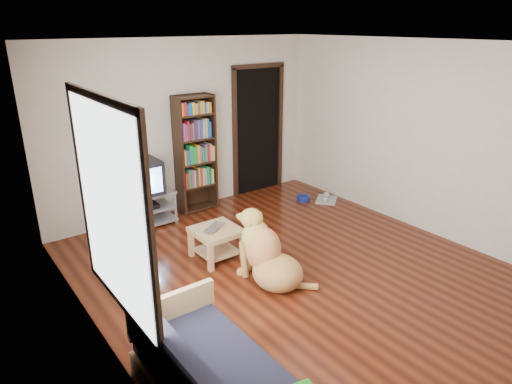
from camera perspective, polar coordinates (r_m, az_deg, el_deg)
ground at (r=5.58m, az=4.49°, el=-9.61°), size 5.00×5.00×0.00m
ceiling at (r=4.84m, az=5.37°, el=18.11°), size 5.00×5.00×0.00m
wall_back at (r=7.06m, az=-8.73°, el=8.03°), size 4.50×0.00×4.50m
wall_left at (r=4.02m, az=-20.02°, el=-2.62°), size 0.00×5.00×5.00m
wall_right at (r=6.72m, az=19.57°, el=6.46°), size 0.00×5.00×5.00m
laptop at (r=5.63m, az=-4.83°, el=-4.59°), size 0.41×0.37×0.03m
dog_bowl at (r=7.65m, az=5.92°, el=-0.74°), size 0.22×0.22×0.08m
grey_rag at (r=7.69m, az=8.82°, el=-0.97°), size 0.51×0.50×0.03m
window at (r=3.50m, az=-17.67°, el=-2.18°), size 0.03×1.46×1.70m
doorway at (r=7.79m, az=0.25°, el=8.07°), size 1.03×0.05×2.19m
tv_stand at (r=6.78m, az=-13.95°, el=-2.00°), size 0.90×0.45×0.50m
crt_tv at (r=6.64m, az=-14.37°, el=1.84°), size 0.55×0.52×0.58m
bookshelf at (r=7.02m, az=-7.63°, el=5.50°), size 0.60×0.30×1.80m
coffee_table at (r=5.71m, az=-4.95°, el=-5.70°), size 0.55×0.55×0.40m
dog at (r=5.18m, az=1.45°, el=-8.05°), size 0.66×0.99×0.87m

